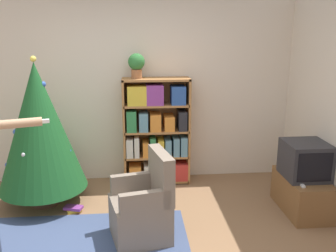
{
  "coord_description": "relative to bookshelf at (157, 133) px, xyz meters",
  "views": [
    {
      "loc": [
        0.12,
        -3.17,
        2.12
      ],
      "look_at": [
        0.48,
        0.89,
        1.05
      ],
      "focal_mm": 40.0,
      "sensor_mm": 36.0,
      "label": 1
    }
  ],
  "objects": [
    {
      "name": "wall_back",
      "position": [
        -0.4,
        0.24,
        0.59
      ],
      "size": [
        8.0,
        0.1,
        2.6
      ],
      "color": "beige",
      "rests_on": "ground_plane"
    },
    {
      "name": "bookshelf",
      "position": [
        0.0,
        0.0,
        0.0
      ],
      "size": [
        0.91,
        0.33,
        1.47
      ],
      "color": "#A8703D",
      "rests_on": "ground_plane"
    },
    {
      "name": "tv_stand",
      "position": [
        1.66,
        -1.03,
        -0.5
      ],
      "size": [
        0.44,
        0.83,
        0.43
      ],
      "color": "brown",
      "rests_on": "ground_plane"
    },
    {
      "name": "television",
      "position": [
        1.66,
        -1.04,
        -0.07
      ],
      "size": [
        0.48,
        0.5,
        0.42
      ],
      "color": "#28282D",
      "rests_on": "tv_stand"
    },
    {
      "name": "game_remote",
      "position": [
        1.52,
        -1.28,
        -0.27
      ],
      "size": [
        0.04,
        0.12,
        0.02
      ],
      "color": "white",
      "rests_on": "tv_stand"
    },
    {
      "name": "christmas_tree",
      "position": [
        -1.43,
        -0.56,
        0.26
      ],
      "size": [
        1.05,
        1.05,
        1.82
      ],
      "color": "#4C3323",
      "rests_on": "ground_plane"
    },
    {
      "name": "armchair",
      "position": [
        -0.22,
        -1.45,
        -0.39
      ],
      "size": [
        0.68,
        0.67,
        0.92
      ],
      "rotation": [
        0.0,
        0.0,
        -1.35
      ],
      "color": "#7A6B5B",
      "rests_on": "ground_plane"
    },
    {
      "name": "potted_plant",
      "position": [
        -0.26,
        0.01,
        0.95
      ],
      "size": [
        0.22,
        0.22,
        0.33
      ],
      "color": "#935B38",
      "rests_on": "bookshelf"
    },
    {
      "name": "book_pile_near_tree",
      "position": [
        -1.05,
        -0.83,
        -0.68
      ],
      "size": [
        0.24,
        0.17,
        0.07
      ],
      "color": "gold",
      "rests_on": "ground_plane"
    }
  ]
}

